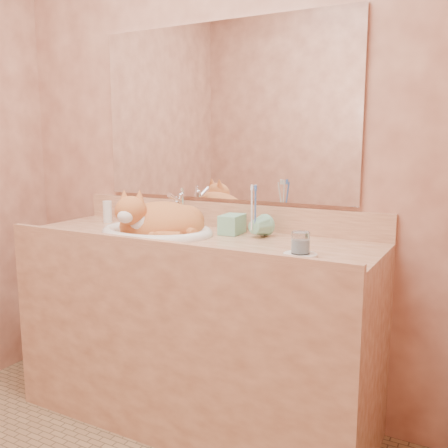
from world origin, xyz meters
The scene contains 12 objects.
wall_back centered at (0.00, 1.00, 1.25)m, with size 2.40×0.02×2.50m, color #965744.
vanity_counter centered at (0.00, 0.72, 0.42)m, with size 1.60×0.55×0.85m, color #9F6547, non-canonical shape.
mirror centered at (0.00, 0.99, 1.39)m, with size 1.30×0.02×0.80m, color white.
sink_basin centered at (-0.18, 0.70, 0.93)m, with size 0.51×0.43×0.16m, color white, non-canonical shape.
faucet centered at (-0.18, 0.90, 0.94)m, with size 0.05×0.12×0.18m, color white, non-canonical shape.
cat centered at (-0.17, 0.71, 0.91)m, with size 0.39×0.32×0.21m, color #B65C2A, non-canonical shape.
soap_dispenser centered at (0.12, 0.80, 0.95)m, with size 0.09×0.09×0.19m, color #7AC39E.
toothbrush_cup centered at (0.25, 0.81, 0.89)m, with size 0.10×0.10×0.09m, color #7AC39E.
toothbrushes centered at (0.25, 0.81, 0.99)m, with size 0.04×0.04×0.23m, color white, non-canonical shape.
saucer centered at (0.54, 0.60, 0.85)m, with size 0.12×0.12×0.01m, color white.
water_glass centered at (0.54, 0.60, 0.90)m, with size 0.07×0.07×0.08m, color silver.
lotion_bottle centered at (-0.59, 0.85, 0.90)m, with size 0.05×0.05×0.11m, color white.
Camera 1 is at (1.14, -1.07, 1.26)m, focal length 40.00 mm.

